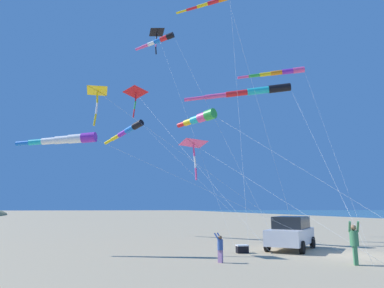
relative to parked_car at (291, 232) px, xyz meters
The scene contains 16 objects.
ground_plane 3.58m from the parked_car, 123.87° to the left, with size 600.00×600.00×0.00m, color tan.
parked_car is the anchor object (origin of this frame).
cooler_box 3.42m from the parked_car, 14.51° to the left, with size 0.62×0.42×0.42m.
person_child_green_jacket 5.44m from the parked_car, 91.20° to the left, with size 0.58×0.64×1.81m.
person_bystander_far 6.45m from the parked_car, 35.39° to the left, with size 0.44×0.45×1.26m.
kite_delta_purple_drifting 25.05m from the parked_car, 64.99° to the right, with size 5.17×12.64×20.74m.
kite_delta_checkered_midright 13.88m from the parked_car, ahead, with size 13.20×2.77×9.40m.
kite_delta_rainbow_low_near 18.79m from the parked_car, 53.29° to the right, with size 7.50×14.99×13.27m.
kite_windsock_white_trailing 20.97m from the parked_car, 72.11° to the right, with size 4.52×10.92×20.61m.
kite_windsock_long_streamer_right 10.57m from the parked_car, 82.51° to the right, with size 7.62×11.36×11.30m.
kite_windsock_yellow_midlevel 13.69m from the parked_car, ahead, with size 17.55×3.82×6.44m.
kite_delta_magenta_far_left 9.80m from the parked_car, 54.37° to the right, with size 6.70×13.50×7.56m.
kite_windsock_teal_far_right 9.94m from the parked_car, 46.87° to the right, with size 8.72×14.45×9.21m.
kite_windsock_orange_high_right 18.87m from the parked_car, 115.73° to the right, with size 6.45×10.56×16.03m.
kite_windsock_black_fish_shape 19.41m from the parked_car, 52.41° to the right, with size 8.22×10.38×17.27m.
kite_windsock_small_distant 16.53m from the parked_car, 49.70° to the right, with size 10.63×11.89×9.73m.
Camera 1 is at (11.37, 15.82, 2.35)m, focal length 31.93 mm.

